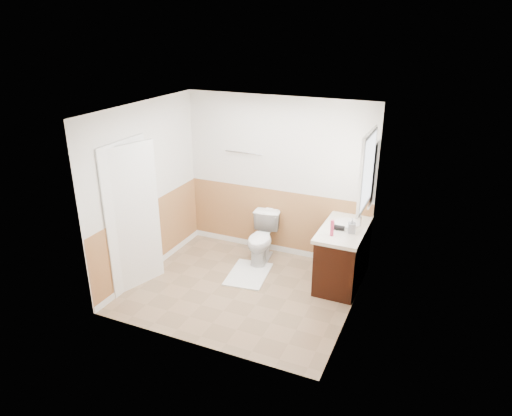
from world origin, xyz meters
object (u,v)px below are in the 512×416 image
at_px(toilet, 262,239).
at_px(soap_dispenser, 352,226).
at_px(lotion_bottle, 332,228).
at_px(bath_mat, 248,274).
at_px(vanity_cabinet, 342,257).

bearing_deg(toilet, soap_dispenser, -17.82).
distance_m(lotion_bottle, soap_dispenser, 0.29).
distance_m(bath_mat, vanity_cabinet, 1.40).
bearing_deg(soap_dispenser, lotion_bottle, -138.61).
height_order(vanity_cabinet, lotion_bottle, lotion_bottle).
bearing_deg(toilet, vanity_cabinet, -13.31).
relative_size(vanity_cabinet, soap_dispenser, 5.25).
bearing_deg(vanity_cabinet, toilet, 173.98).
xyz_separation_m(toilet, soap_dispenser, (1.42, -0.26, 0.59)).
bearing_deg(soap_dispenser, bath_mat, -170.45).
bearing_deg(soap_dispenser, toilet, 169.47).
bearing_deg(bath_mat, soap_dispenser, 9.55).
xyz_separation_m(vanity_cabinet, soap_dispenser, (0.12, -0.13, 0.55)).
bearing_deg(bath_mat, vanity_cabinet, 15.71).
relative_size(toilet, bath_mat, 0.92).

